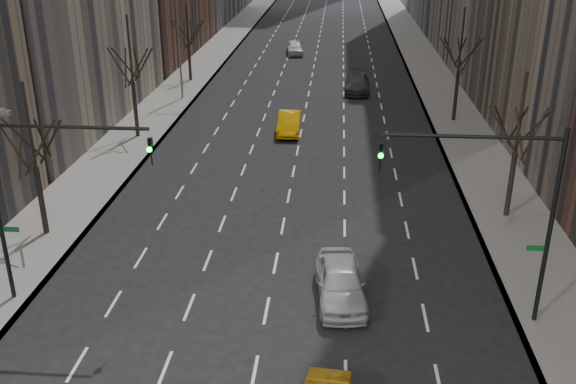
# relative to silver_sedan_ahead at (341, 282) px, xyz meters

# --- Properties ---
(sidewalk_left) EXTENTS (4.50, 320.00, 0.15)m
(sidewalk_left) POSITION_rel_silver_sedan_ahead_xyz_m (-15.28, 56.87, -0.77)
(sidewalk_left) COLOR slate
(sidewalk_left) RESTS_ON ground
(sidewalk_right) EXTENTS (4.50, 320.00, 0.15)m
(sidewalk_right) POSITION_rel_silver_sedan_ahead_xyz_m (9.22, 56.87, -0.77)
(sidewalk_right) COLOR slate
(sidewalk_right) RESTS_ON ground
(tree_lw_b) EXTENTS (3.36, 3.50, 7.82)m
(tree_lw_b) POSITION_rel_silver_sedan_ahead_xyz_m (-15.03, 4.87, 2.87)
(tree_lw_b) COLOR black
(tree_lw_b) RESTS_ON ground
(tree_lw_c) EXTENTS (3.36, 3.50, 8.74)m
(tree_lw_c) POSITION_rel_silver_sedan_ahead_xyz_m (-15.03, 20.87, 3.19)
(tree_lw_c) COLOR black
(tree_lw_c) RESTS_ON ground
(tree_lw_d) EXTENTS (3.36, 3.50, 7.36)m
(tree_lw_d) POSITION_rel_silver_sedan_ahead_xyz_m (-15.03, 38.87, 2.72)
(tree_lw_d) COLOR black
(tree_lw_d) RESTS_ON ground
(tree_rw_b) EXTENTS (3.36, 3.50, 7.82)m
(tree_rw_b) POSITION_rel_silver_sedan_ahead_xyz_m (8.97, 8.87, 2.87)
(tree_rw_b) COLOR black
(tree_rw_b) RESTS_ON ground
(tree_rw_c) EXTENTS (3.36, 3.50, 8.74)m
(tree_rw_c) POSITION_rel_silver_sedan_ahead_xyz_m (8.97, 26.87, 3.19)
(tree_rw_c) COLOR black
(tree_rw_c) RESTS_ON ground
(traffic_mast_left) EXTENTS (6.69, 0.39, 8.00)m
(traffic_mast_left) POSITION_rel_silver_sedan_ahead_xyz_m (-12.14, -1.13, 4.64)
(traffic_mast_left) COLOR black
(traffic_mast_left) RESTS_ON ground
(traffic_mast_right) EXTENTS (6.69, 0.39, 8.00)m
(traffic_mast_right) POSITION_rel_silver_sedan_ahead_xyz_m (6.08, -1.13, 4.64)
(traffic_mast_right) COLOR black
(traffic_mast_right) RESTS_ON ground
(streetlight_far) EXTENTS (2.83, 0.22, 9.00)m
(streetlight_far) POSITION_rel_silver_sedan_ahead_xyz_m (-13.87, 31.87, 4.77)
(streetlight_far) COLOR slate
(streetlight_far) RESTS_ON ground
(silver_sedan_ahead) EXTENTS (2.44, 5.12, 1.69)m
(silver_sedan_ahead) POSITION_rel_silver_sedan_ahead_xyz_m (0.00, 0.00, 0.00)
(silver_sedan_ahead) COLOR #B0B3B9
(silver_sedan_ahead) RESTS_ON ground
(far_taxi) EXTENTS (1.74, 4.73, 1.55)m
(far_taxi) POSITION_rel_silver_sedan_ahead_xyz_m (-3.92, 22.87, -0.07)
(far_taxi) COLOR #FFAD05
(far_taxi) RESTS_ON ground
(far_suv_grey) EXTENTS (2.47, 5.65, 1.62)m
(far_suv_grey) POSITION_rel_silver_sedan_ahead_xyz_m (1.46, 35.83, -0.04)
(far_suv_grey) COLOR #323238
(far_suv_grey) RESTS_ON ground
(far_car_white) EXTENTS (2.43, 4.84, 1.58)m
(far_car_white) POSITION_rel_silver_sedan_ahead_xyz_m (-5.61, 53.56, -0.05)
(far_car_white) COLOR silver
(far_car_white) RESTS_ON ground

